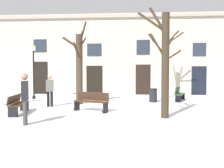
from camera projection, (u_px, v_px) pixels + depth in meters
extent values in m
plane|color=white|center=(109.00, 110.00, 12.63)|extent=(34.45, 34.45, 0.00)
cube|color=#BCB29E|center=(119.00, 54.00, 21.27)|extent=(21.53, 0.40, 6.62)
cube|color=#A09786|center=(119.00, 16.00, 20.87)|extent=(21.53, 0.30, 0.24)
cube|color=black|center=(40.00, 78.00, 21.65)|extent=(1.22, 0.08, 2.70)
cube|color=#262D38|center=(40.00, 46.00, 21.52)|extent=(1.10, 0.06, 1.06)
cube|color=black|center=(94.00, 80.00, 21.30)|extent=(1.31, 0.08, 2.35)
cube|color=#262D38|center=(94.00, 50.00, 21.18)|extent=(1.18, 0.06, 1.02)
cube|color=black|center=(143.00, 80.00, 20.99)|extent=(1.18, 0.08, 2.44)
cube|color=#262D38|center=(143.00, 47.00, 20.87)|extent=(1.07, 0.06, 1.19)
cube|color=black|center=(199.00, 81.00, 20.65)|extent=(1.16, 0.08, 2.30)
cube|color=#262D38|center=(199.00, 50.00, 20.54)|extent=(1.04, 0.06, 1.06)
cylinder|color=#382B1E|center=(165.00, 66.00, 10.30)|extent=(0.30, 0.30, 4.20)
cylinder|color=#382B1E|center=(158.00, 21.00, 10.45)|extent=(0.73, 0.57, 1.18)
cylinder|color=#382B1E|center=(157.00, 45.00, 10.65)|extent=(0.72, 0.84, 1.04)
cylinder|color=#382B1E|center=(158.00, 46.00, 10.42)|extent=(0.65, 0.37, 1.11)
cylinder|color=#382B1E|center=(151.00, 22.00, 10.82)|extent=(1.16, 1.26, 1.10)
cylinder|color=#423326|center=(79.00, 69.00, 14.80)|extent=(0.39, 0.39, 3.99)
cylinder|color=#423326|center=(81.00, 39.00, 14.23)|extent=(0.50, 1.04, 0.80)
cylinder|color=#423326|center=(77.00, 51.00, 14.19)|extent=(0.17, 1.20, 0.85)
cylinder|color=#423326|center=(80.00, 53.00, 15.21)|extent=(0.25, 1.01, 0.70)
cylinder|color=#423326|center=(71.00, 43.00, 14.68)|extent=(1.00, 0.31, 0.73)
cylinder|color=#423326|center=(82.00, 35.00, 14.34)|extent=(0.65, 0.83, 1.36)
cylinder|color=#423326|center=(82.00, 43.00, 15.13)|extent=(0.34, 0.93, 0.78)
cylinder|color=#423326|center=(165.00, 67.00, 18.07)|extent=(0.31, 0.31, 4.33)
cylinder|color=#423326|center=(169.00, 44.00, 18.28)|extent=(0.78, 0.76, 1.04)
cylinder|color=#423326|center=(165.00, 49.00, 18.49)|extent=(0.22, 1.06, 1.23)
cylinder|color=#423326|center=(173.00, 56.00, 17.54)|extent=(1.04, 1.04, 0.75)
cylinder|color=#423326|center=(174.00, 39.00, 17.56)|extent=(1.20, 0.87, 0.85)
cylinder|color=#423326|center=(172.00, 38.00, 17.88)|extent=(1.01, 0.25, 1.09)
cylinder|color=black|center=(34.00, 75.00, 17.67)|extent=(0.10, 0.10, 3.29)
cylinder|color=black|center=(34.00, 97.00, 17.74)|extent=(0.22, 0.22, 0.20)
cube|color=beige|center=(33.00, 48.00, 17.58)|extent=(0.24, 0.24, 0.36)
cone|color=black|center=(33.00, 45.00, 17.57)|extent=(0.30, 0.30, 0.14)
cylinder|color=black|center=(153.00, 96.00, 15.78)|extent=(0.47, 0.47, 0.79)
torus|color=black|center=(153.00, 89.00, 15.76)|extent=(0.50, 0.50, 0.04)
cube|color=#3D2819|center=(19.00, 104.00, 11.37)|extent=(0.71, 1.91, 0.05)
cube|color=#3D2819|center=(14.00, 99.00, 11.34)|extent=(0.39, 1.86, 0.36)
cube|color=black|center=(13.00, 112.00, 10.51)|extent=(0.40, 0.12, 0.44)
torus|color=black|center=(17.00, 115.00, 10.53)|extent=(0.06, 0.17, 0.17)
cube|color=black|center=(24.00, 106.00, 12.25)|extent=(0.40, 0.12, 0.44)
torus|color=black|center=(28.00, 109.00, 12.27)|extent=(0.06, 0.17, 0.17)
cube|color=#2D4C33|center=(180.00, 94.00, 16.55)|extent=(0.94, 1.81, 0.05)
cube|color=#2D4C33|center=(177.00, 90.00, 16.61)|extent=(0.68, 1.72, 0.43)
cube|color=black|center=(178.00, 99.00, 15.80)|extent=(0.37, 0.17, 0.42)
torus|color=black|center=(181.00, 101.00, 15.75)|extent=(0.08, 0.17, 0.17)
cube|color=black|center=(182.00, 96.00, 17.32)|extent=(0.37, 0.17, 0.42)
torus|color=black|center=(184.00, 98.00, 17.27)|extent=(0.08, 0.17, 0.17)
cube|color=#3D2819|center=(91.00, 102.00, 11.97)|extent=(1.74, 1.12, 0.05)
cube|color=#3D2819|center=(93.00, 96.00, 12.12)|extent=(1.60, 0.83, 0.39)
cube|color=black|center=(77.00, 105.00, 12.38)|extent=(0.21, 0.36, 0.47)
torus|color=black|center=(75.00, 109.00, 12.26)|extent=(0.17, 0.10, 0.17)
cube|color=black|center=(106.00, 108.00, 11.57)|extent=(0.21, 0.36, 0.47)
torus|color=black|center=(104.00, 112.00, 11.45)|extent=(0.17, 0.10, 0.17)
cylinder|color=black|center=(48.00, 99.00, 13.67)|extent=(0.14, 0.14, 0.81)
cylinder|color=black|center=(52.00, 99.00, 13.74)|extent=(0.14, 0.14, 0.81)
cube|color=slate|center=(50.00, 86.00, 13.67)|extent=(0.44, 0.36, 0.63)
sphere|color=tan|center=(50.00, 77.00, 13.65)|extent=(0.22, 0.22, 0.22)
cylinder|color=#403D3A|center=(25.00, 113.00, 8.91)|extent=(0.14, 0.14, 0.87)
cylinder|color=#403D3A|center=(25.00, 112.00, 9.08)|extent=(0.14, 0.14, 0.87)
cube|color=black|center=(25.00, 91.00, 8.96)|extent=(0.33, 0.43, 0.67)
sphere|color=#9E755B|center=(25.00, 77.00, 8.94)|extent=(0.24, 0.24, 0.24)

